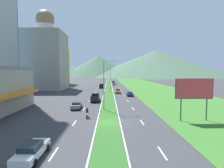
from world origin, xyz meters
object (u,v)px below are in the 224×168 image
(car_2, at_px, (130,94))
(car_1, at_px, (77,105))
(billboard_roadside, at_px, (194,90))
(pickup_truck_0, at_px, (95,97))
(street_lamp_mid, at_px, (110,78))
(car_0, at_px, (114,84))
(car_3, at_px, (113,82))
(car_4, at_px, (32,150))
(car_5, at_px, (118,91))
(motorcycle_rider, at_px, (87,113))
(street_lamp_near, at_px, (105,82))
(pickup_truck_1, at_px, (102,86))
(street_lamp_far, at_px, (108,76))

(car_2, bearing_deg, car_1, -34.81)
(billboard_roadside, height_order, pickup_truck_0, billboard_roadside)
(street_lamp_mid, relative_size, car_2, 2.15)
(car_0, bearing_deg, car_1, -8.37)
(car_3, bearing_deg, car_4, -5.29)
(car_5, height_order, motorcycle_rider, motorcycle_rider)
(street_lamp_near, height_order, pickup_truck_1, street_lamp_near)
(car_2, bearing_deg, street_lamp_far, -170.28)
(street_lamp_mid, relative_size, car_3, 2.30)
(car_0, height_order, car_2, car_0)
(street_lamp_mid, height_order, street_lamp_far, street_lamp_mid)
(street_lamp_mid, xyz_separation_m, car_2, (6.41, -10.81, -4.66))
(street_lamp_mid, height_order, car_4, street_lamp_mid)
(car_0, distance_m, car_2, 48.25)
(street_lamp_far, height_order, car_3, street_lamp_far)
(motorcycle_rider, bearing_deg, pickup_truck_1, -0.16)
(street_lamp_mid, xyz_separation_m, pickup_truck_1, (-3.80, 17.14, -4.38))
(car_5, xyz_separation_m, pickup_truck_0, (-6.77, -17.67, 0.22))
(street_lamp_mid, distance_m, car_3, 57.93)
(street_lamp_mid, distance_m, motorcycle_rider, 37.83)
(street_lamp_near, xyz_separation_m, street_lamp_far, (0.24, 62.57, -0.29))
(billboard_roadside, distance_m, pickup_truck_0, 25.56)
(street_lamp_near, height_order, street_lamp_far, street_lamp_near)
(car_4, bearing_deg, street_lamp_mid, -7.97)
(motorcycle_rider, bearing_deg, car_5, -11.29)
(billboard_roadside, xyz_separation_m, car_3, (-10.00, 97.21, -4.11))
(car_5, height_order, pickup_truck_0, pickup_truck_0)
(car_4, distance_m, pickup_truck_0, 30.60)
(street_lamp_near, height_order, car_3, street_lamp_near)
(street_lamp_far, height_order, billboard_roadside, street_lamp_far)
(street_lamp_far, xyz_separation_m, pickup_truck_0, (-3.06, -51.96, -4.43))
(street_lamp_near, relative_size, car_4, 2.14)
(car_5, bearing_deg, street_lamp_mid, -135.74)
(billboard_roadside, xyz_separation_m, pickup_truck_0, (-16.78, 18.89, -3.86))
(street_lamp_mid, distance_m, car_4, 51.78)
(car_4, distance_m, motorcycle_rider, 14.11)
(street_lamp_mid, distance_m, billboard_roadside, 41.60)
(pickup_truck_0, bearing_deg, billboard_roadside, -138.40)
(car_0, relative_size, pickup_truck_0, 0.80)
(car_3, relative_size, pickup_truck_1, 0.76)
(billboard_roadside, relative_size, car_1, 1.64)
(car_4, xyz_separation_m, motorcycle_rider, (3.20, 13.74, 0.02))
(car_0, relative_size, pickup_truck_1, 0.80)
(billboard_roadside, bearing_deg, motorcycle_rider, 172.54)
(car_0, height_order, car_1, car_1)
(car_1, bearing_deg, street_lamp_mid, -13.14)
(street_lamp_mid, xyz_separation_m, billboard_roadside, (12.91, -39.54, -0.52))
(car_5, height_order, pickup_truck_1, pickup_truck_1)
(street_lamp_far, height_order, car_2, street_lamp_far)
(pickup_truck_0, xyz_separation_m, pickup_truck_1, (0.07, 37.79, 0.00))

